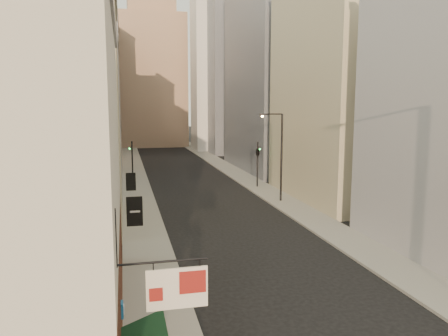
% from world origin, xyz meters
% --- Properties ---
extents(sidewalk_left, '(3.00, 140.00, 0.15)m').
position_xyz_m(sidewalk_left, '(-6.50, 55.00, 0.07)').
color(sidewalk_left, gray).
rests_on(sidewalk_left, ground).
extents(sidewalk_right, '(3.00, 140.00, 0.15)m').
position_xyz_m(sidewalk_right, '(6.50, 55.00, 0.07)').
color(sidewalk_right, gray).
rests_on(sidewalk_right, ground).
extents(near_building_left, '(8.30, 23.04, 12.30)m').
position_xyz_m(near_building_left, '(-10.99, 9.00, 6.02)').
color(near_building_left, brown).
rests_on(near_building_left, ground).
extents(left_bldg_beige, '(8.00, 12.00, 16.00)m').
position_xyz_m(left_bldg_beige, '(-12.00, 26.00, 8.00)').
color(left_bldg_beige, tan).
rests_on(left_bldg_beige, ground).
extents(left_bldg_grey, '(8.00, 16.00, 20.00)m').
position_xyz_m(left_bldg_grey, '(-12.00, 42.00, 10.00)').
color(left_bldg_grey, '#A2A1A7').
rests_on(left_bldg_grey, ground).
extents(left_bldg_tan, '(8.00, 18.00, 17.00)m').
position_xyz_m(left_bldg_tan, '(-12.00, 60.00, 8.50)').
color(left_bldg_tan, tan).
rests_on(left_bldg_tan, ground).
extents(left_bldg_wingrid, '(8.00, 20.00, 24.00)m').
position_xyz_m(left_bldg_wingrid, '(-12.00, 80.00, 12.00)').
color(left_bldg_wingrid, gray).
rests_on(left_bldg_wingrid, ground).
extents(right_bldg_beige, '(8.00, 16.00, 20.00)m').
position_xyz_m(right_bldg_beige, '(12.00, 30.00, 10.00)').
color(right_bldg_beige, tan).
rests_on(right_bldg_beige, ground).
extents(right_bldg_wingrid, '(8.00, 20.00, 26.00)m').
position_xyz_m(right_bldg_wingrid, '(12.00, 50.00, 13.00)').
color(right_bldg_wingrid, gray).
rests_on(right_bldg_wingrid, ground).
extents(highrise, '(21.00, 23.00, 51.20)m').
position_xyz_m(highrise, '(18.00, 78.00, 25.66)').
color(highrise, gray).
rests_on(highrise, ground).
extents(clock_tower, '(14.00, 14.00, 44.90)m').
position_xyz_m(clock_tower, '(-1.00, 92.00, 17.63)').
color(clock_tower, tan).
rests_on(clock_tower, ground).
extents(white_tower, '(8.00, 8.00, 41.50)m').
position_xyz_m(white_tower, '(10.00, 78.00, 18.61)').
color(white_tower, silver).
rests_on(white_tower, ground).
extents(streetlamp_mid, '(2.12, 0.56, 8.14)m').
position_xyz_m(streetlamp_mid, '(6.07, 29.61, 4.65)').
color(streetlamp_mid, black).
rests_on(streetlamp_mid, ground).
extents(traffic_light_left, '(0.55, 0.43, 5.00)m').
position_xyz_m(traffic_light_left, '(-6.85, 40.66, 3.37)').
color(traffic_light_left, black).
rests_on(traffic_light_left, ground).
extents(traffic_light_right, '(0.76, 0.76, 5.00)m').
position_xyz_m(traffic_light_right, '(6.28, 36.82, 3.88)').
color(traffic_light_right, black).
rests_on(traffic_light_right, ground).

